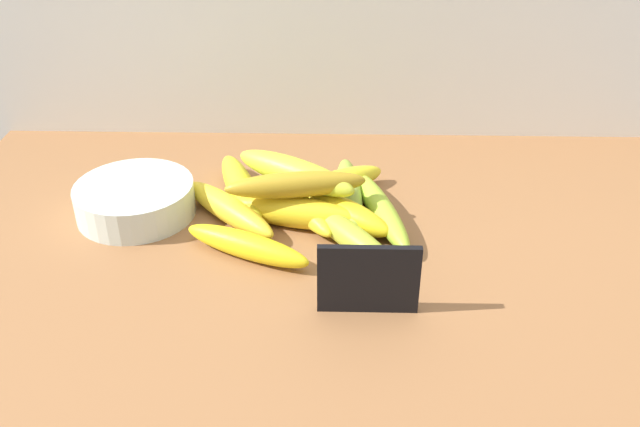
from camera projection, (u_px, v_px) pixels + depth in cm
name	position (u px, v px, depth cm)	size (l,w,h in cm)	color
counter_top	(336.00, 278.00, 83.11)	(110.00, 76.00, 3.00)	brown
chalkboard_sign	(371.00, 282.00, 73.57)	(11.00, 1.80, 8.40)	black
fruit_bowl	(138.00, 200.00, 91.73)	(15.75, 15.75, 4.46)	silver
banana_0	(297.00, 200.00, 92.67)	(19.80, 3.33, 3.33)	yellow
banana_1	(384.00, 210.00, 90.58)	(20.06, 3.24, 3.24)	#9BC031
banana_2	(249.00, 245.00, 83.40)	(17.14, 3.31, 3.31)	yellow
banana_3	(351.00, 195.00, 93.84)	(20.37, 3.46, 3.46)	#8EAB37
banana_4	(350.00, 234.00, 85.53)	(19.59, 3.28, 3.28)	#A1B431
banana_5	(298.00, 212.00, 89.25)	(18.28, 4.15, 4.15)	yellow
banana_6	(231.00, 209.00, 90.60)	(18.22, 3.52, 3.52)	yellow
banana_7	(243.00, 187.00, 95.26)	(18.92, 3.82, 3.82)	yellow
banana_8	(344.00, 212.00, 89.61)	(15.64, 3.85, 3.85)	yellow
banana_9	(337.00, 184.00, 96.35)	(15.70, 3.62, 3.62)	yellow
banana_10	(298.00, 185.00, 87.78)	(18.23, 3.38, 3.38)	#AF8B20
banana_11	(297.00, 173.00, 91.71)	(18.80, 3.99, 3.99)	gold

